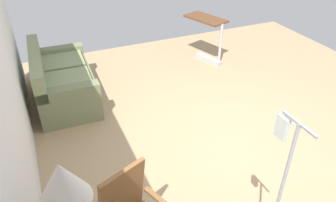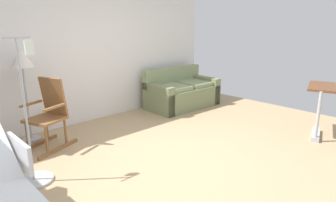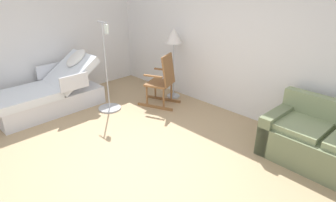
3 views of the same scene
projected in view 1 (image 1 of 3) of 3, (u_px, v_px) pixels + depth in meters
ground_plane at (228, 147)px, 4.27m from camera, size 7.42×7.42×0.00m
back_wall at (4, 99)px, 2.74m from camera, size 6.14×0.10×2.70m
couch at (63, 82)px, 5.09m from camera, size 1.63×0.90×0.85m
floor_lamp at (65, 193)px, 2.04m from camera, size 0.34×0.34×1.48m
overbed_table at (208, 34)px, 6.17m from camera, size 0.89×0.63×0.84m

